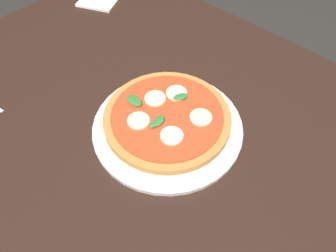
# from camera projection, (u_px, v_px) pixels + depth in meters

# --- Properties ---
(ground_plane) EXTENTS (6.00, 6.00, 0.00)m
(ground_plane) POSITION_uv_depth(u_px,v_px,m) (173.00, 228.00, 1.37)
(ground_plane) COLOR #2D2B28
(dining_table) EXTENTS (1.47, 0.96, 0.73)m
(dining_table) POSITION_uv_depth(u_px,v_px,m) (176.00, 142.00, 0.87)
(dining_table) COLOR black
(dining_table) RESTS_ON ground_plane
(serving_tray) EXTENTS (0.36, 0.36, 0.01)m
(serving_tray) POSITION_uv_depth(u_px,v_px,m) (168.00, 127.00, 0.78)
(serving_tray) COLOR silver
(serving_tray) RESTS_ON dining_table
(pizza) EXTENTS (0.31, 0.31, 0.03)m
(pizza) POSITION_uv_depth(u_px,v_px,m) (167.00, 117.00, 0.77)
(pizza) COLOR #C6843F
(pizza) RESTS_ON serving_tray
(napkin) EXTENTS (0.16, 0.14, 0.01)m
(napkin) POSITION_uv_depth(u_px,v_px,m) (98.00, 2.00, 1.13)
(napkin) COLOR white
(napkin) RESTS_ON dining_table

